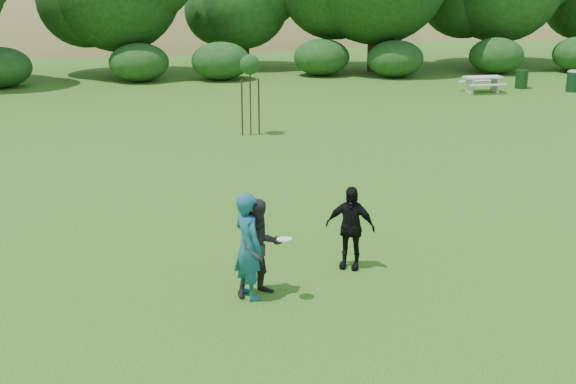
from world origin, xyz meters
name	(u,v)px	position (x,y,z in m)	size (l,w,h in m)	color
ground	(320,298)	(0.00, 0.00, 0.00)	(120.00, 120.00, 0.00)	#19470C
player_teal	(248,246)	(-1.26, 0.32, 0.99)	(0.72, 0.48, 1.99)	#17516A
player_grey	(260,248)	(-1.05, 0.38, 0.92)	(0.89, 0.69, 1.83)	#252527
player_black	(350,227)	(0.90, 1.26, 0.85)	(0.99, 0.41, 1.70)	black
trash_can_near	(522,79)	(15.27, 20.83, 0.45)	(0.60, 0.60, 0.90)	#133613
frisbee	(284,239)	(-0.66, 0.04, 1.18)	(0.27, 0.27, 0.04)	white
sapling	(250,67)	(0.72, 13.34, 2.42)	(0.70, 0.70, 2.85)	#362315
picnic_table	(483,82)	(12.85, 20.08, 0.52)	(1.80, 1.48, 0.76)	beige
trash_can_lidded	(573,80)	(17.18, 19.44, 0.54)	(0.60, 0.60, 1.05)	#123319
hillside	(168,131)	(-0.56, 68.45, -11.97)	(150.00, 72.00, 52.00)	olive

